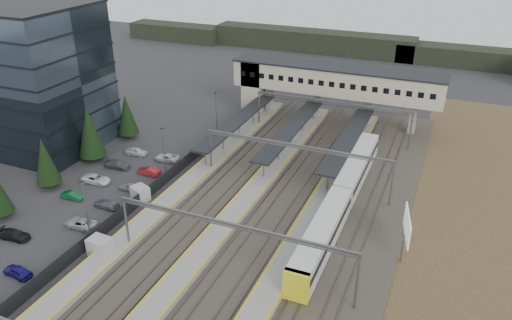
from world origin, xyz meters
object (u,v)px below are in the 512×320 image
at_px(office_building, 24,77).
at_px(relay_cabin_near, 100,247).
at_px(footbridge, 321,81).
at_px(train, 341,199).
at_px(relay_cabin_far, 140,194).
at_px(billboard, 407,227).

xyz_separation_m(office_building, relay_cabin_near, (31.68, -22.52, -11.06)).
bearing_deg(footbridge, train, -69.03).
relative_size(relay_cabin_far, footbridge, 0.07).
relative_size(relay_cabin_near, relay_cabin_far, 0.97).
bearing_deg(office_building, relay_cabin_near, -35.41).
bearing_deg(office_building, relay_cabin_far, -19.07).
height_order(office_building, billboard, office_building).
bearing_deg(office_building, billboard, -6.65).
xyz_separation_m(office_building, relay_cabin_far, (28.77, -9.95, -11.11)).
height_order(relay_cabin_far, train, train).
bearing_deg(relay_cabin_near, billboard, 23.90).
xyz_separation_m(relay_cabin_far, train, (27.23, 7.86, 0.95)).
xyz_separation_m(relay_cabin_far, billboard, (36.55, 2.33, 2.41)).
bearing_deg(relay_cabin_far, office_building, 160.93).
bearing_deg(train, relay_cabin_far, -163.89).
bearing_deg(footbridge, relay_cabin_far, -110.50).
distance_m(office_building, relay_cabin_near, 40.41).
xyz_separation_m(office_building, train, (56.00, -2.08, -10.16)).
distance_m(footbridge, train, 34.86).
relative_size(office_building, footbridge, 0.60).
height_order(office_building, relay_cabin_far, office_building).
height_order(office_building, footbridge, office_building).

